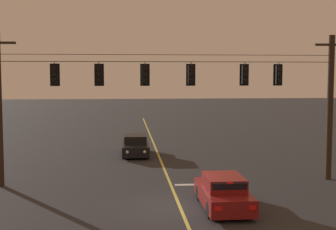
{
  "coord_description": "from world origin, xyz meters",
  "views": [
    {
      "loc": [
        -2.25,
        -19.1,
        5.53
      ],
      "look_at": [
        0.0,
        5.58,
        3.41
      ],
      "focal_mm": 50.08,
      "sensor_mm": 36.0,
      "label": 1
    }
  ],
  "objects": [
    {
      "name": "ground_plane",
      "position": [
        0.0,
        0.0,
        0.0
      ],
      "size": [
        180.0,
        180.0,
        0.0
      ],
      "primitive_type": "plane",
      "color": "#28282B"
    },
    {
      "name": "lane_centre_stripe",
      "position": [
        0.0,
        10.58,
        0.0
      ],
      "size": [
        0.14,
        60.0,
        0.01
      ],
      "primitive_type": "cube",
      "color": "#D1C64C",
      "rests_on": "ground"
    },
    {
      "name": "stop_bar_paint",
      "position": [
        1.9,
        3.98,
        0.0
      ],
      "size": [
        3.4,
        0.36,
        0.01
      ],
      "primitive_type": "cube",
      "color": "silver",
      "rests_on": "ground"
    },
    {
      "name": "signal_span_assembly",
      "position": [
        -0.0,
        4.58,
        3.95
      ],
      "size": [
        18.75,
        0.32,
        7.6
      ],
      "color": "#2D2116",
      "rests_on": "ground"
    },
    {
      "name": "traffic_light_leftmost",
      "position": [
        -5.74,
        4.56,
        5.54
      ],
      "size": [
        0.48,
        0.41,
        1.22
      ],
      "color": "black"
    },
    {
      "name": "traffic_light_left_inner",
      "position": [
        -3.56,
        4.56,
        5.54
      ],
      "size": [
        0.48,
        0.41,
        1.22
      ],
      "color": "black"
    },
    {
      "name": "traffic_light_centre",
      "position": [
        -1.25,
        4.56,
        5.54
      ],
      "size": [
        0.48,
        0.41,
        1.22
      ],
      "color": "black"
    },
    {
      "name": "traffic_light_right_inner",
      "position": [
        1.09,
        4.56,
        5.54
      ],
      "size": [
        0.48,
        0.41,
        1.22
      ],
      "color": "black"
    },
    {
      "name": "traffic_light_rightmost",
      "position": [
        3.88,
        4.56,
        5.54
      ],
      "size": [
        0.48,
        0.41,
        1.22
      ],
      "color": "black"
    },
    {
      "name": "traffic_light_far_right",
      "position": [
        5.66,
        4.56,
        5.54
      ],
      "size": [
        0.48,
        0.41,
        1.22
      ],
      "color": "black"
    },
    {
      "name": "car_waiting_near_lane",
      "position": [
        1.77,
        -0.29,
        0.65
      ],
      "size": [
        1.8,
        4.33,
        1.39
      ],
      "color": "maroon",
      "rests_on": "ground"
    },
    {
      "name": "car_oncoming_lead",
      "position": [
        -1.6,
        13.07,
        0.65
      ],
      "size": [
        1.8,
        4.42,
        1.39
      ],
      "color": "black",
      "rests_on": "ground"
    }
  ]
}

